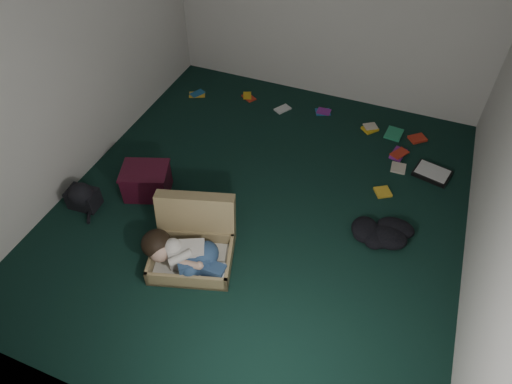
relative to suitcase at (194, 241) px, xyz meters
The scene contains 10 objects.
floor 0.88m from the suitcase, 64.71° to the left, with size 4.50×4.50×0.00m, color black.
wall_front 1.89m from the suitcase, 75.87° to the right, with size 4.50×4.50×0.00m, color silver.
wall_left 2.14m from the suitcase, 154.37° to the left, with size 4.50×4.50×0.00m, color silver.
suitcase is the anchor object (origin of this frame).
person 0.20m from the suitcase, 88.54° to the right, with size 0.82×0.41×0.33m.
maroon_bin 0.97m from the suitcase, 147.41° to the left, with size 0.57×0.51×0.33m.
backpack 1.34m from the suitcase, behind, with size 0.38×0.30×0.23m, color black, non-canonical shape.
clothing_pile 1.78m from the suitcase, 27.91° to the left, with size 0.43×0.35×0.14m, color black, non-canonical shape.
paper_tray 2.75m from the suitcase, 44.57° to the left, with size 0.43×0.36×0.05m.
book_scatter 2.43m from the suitcase, 71.25° to the left, with size 3.12×1.41×0.02m.
Camera 1 is at (1.14, -3.01, 3.48)m, focal length 32.00 mm.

